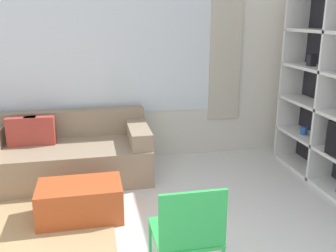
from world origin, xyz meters
The scene contains 5 objects.
wall_back centered at (0.00, 3.13, 1.36)m, with size 6.38×0.11×2.70m.
area_rug centered at (-1.09, 1.63, 0.01)m, with size 2.04×2.20×0.01m, color tan.
couch_main centered at (-0.54, 2.61, 0.29)m, with size 1.94×0.95×0.77m.
ottoman centered at (-0.37, 1.60, 0.18)m, with size 0.80×0.49×0.35m.
folding_chair centered at (0.37, 0.35, 0.52)m, with size 0.44×0.46×0.86m.
Camera 1 is at (-0.21, -1.77, 1.90)m, focal length 40.00 mm.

